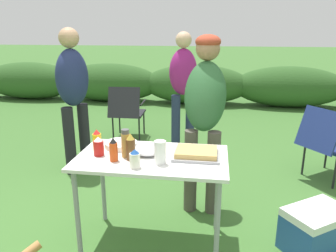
% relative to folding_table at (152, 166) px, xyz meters
% --- Properties ---
extents(ground_plane, '(60.00, 60.00, 0.00)m').
position_rel_folding_table_xyz_m(ground_plane, '(0.00, 0.00, -0.66)').
color(ground_plane, '#3D6B2D').
extents(shrub_hedge, '(14.40, 0.90, 0.87)m').
position_rel_folding_table_xyz_m(shrub_hedge, '(0.00, 5.08, -0.23)').
color(shrub_hedge, '#2D5623').
rests_on(shrub_hedge, ground).
extents(folding_table, '(1.10, 0.64, 0.74)m').
position_rel_folding_table_xyz_m(folding_table, '(0.00, 0.00, 0.00)').
color(folding_table, silver).
rests_on(folding_table, ground).
extents(food_tray, '(0.34, 0.27, 0.06)m').
position_rel_folding_table_xyz_m(food_tray, '(0.32, 0.04, 0.10)').
color(food_tray, '#9E9EA3').
rests_on(food_tray, folding_table).
extents(plate_stack, '(0.25, 0.25, 0.04)m').
position_rel_folding_table_xyz_m(plate_stack, '(-0.28, 0.16, 0.10)').
color(plate_stack, white).
rests_on(plate_stack, folding_table).
extents(mixing_bowl, '(0.23, 0.23, 0.06)m').
position_rel_folding_table_xyz_m(mixing_bowl, '(-0.04, 0.05, 0.11)').
color(mixing_bowl, silver).
rests_on(mixing_bowl, folding_table).
extents(paper_cup_stack, '(0.08, 0.08, 0.16)m').
position_rel_folding_table_xyz_m(paper_cup_stack, '(0.08, -0.12, 0.16)').
color(paper_cup_stack, white).
rests_on(paper_cup_stack, folding_table).
extents(mayo_bottle, '(0.07, 0.07, 0.13)m').
position_rel_folding_table_xyz_m(mayo_bottle, '(-0.07, -0.21, 0.14)').
color(mayo_bottle, silver).
rests_on(mayo_bottle, folding_table).
extents(ketchup_bottle, '(0.08, 0.08, 0.14)m').
position_rel_folding_table_xyz_m(ketchup_bottle, '(-0.39, -0.04, 0.14)').
color(ketchup_bottle, red).
rests_on(ketchup_bottle, folding_table).
extents(hot_sauce_bottle, '(0.06, 0.06, 0.17)m').
position_rel_folding_table_xyz_m(hot_sauce_bottle, '(-0.25, -0.12, 0.16)').
color(hot_sauce_bottle, '#CC4214').
rests_on(hot_sauce_bottle, folding_table).
extents(spice_jar, '(0.06, 0.06, 0.21)m').
position_rel_folding_table_xyz_m(spice_jar, '(-0.19, -0.03, 0.18)').
color(spice_jar, '#B2893D').
rests_on(spice_jar, folding_table).
extents(mustard_bottle, '(0.07, 0.07, 0.16)m').
position_rel_folding_table_xyz_m(mustard_bottle, '(-0.44, 0.07, 0.15)').
color(mustard_bottle, yellow).
rests_on(mustard_bottle, folding_table).
extents(beer_bottle, '(0.07, 0.07, 0.20)m').
position_rel_folding_table_xyz_m(beer_bottle, '(-0.14, -0.08, 0.17)').
color(beer_bottle, brown).
rests_on(beer_bottle, folding_table).
extents(standing_person_in_dark_puffer, '(0.39, 0.50, 1.59)m').
position_rel_folding_table_xyz_m(standing_person_in_dark_puffer, '(0.35, 0.66, 0.33)').
color(standing_person_in_dark_puffer, '#4C473D').
rests_on(standing_person_in_dark_puffer, ground).
extents(standing_person_with_beanie, '(0.43, 0.48, 1.65)m').
position_rel_folding_table_xyz_m(standing_person_with_beanie, '(-1.14, 1.25, 0.32)').
color(standing_person_with_beanie, black).
rests_on(standing_person_with_beanie, ground).
extents(standing_person_in_olive_jacket, '(0.47, 0.42, 1.60)m').
position_rel_folding_table_xyz_m(standing_person_in_olive_jacket, '(0.00, 2.19, 0.29)').
color(standing_person_in_olive_jacket, '#232D4C').
rests_on(standing_person_in_olive_jacket, ground).
extents(camp_chair_green_behind_table, '(0.50, 0.61, 0.83)m').
position_rel_folding_table_xyz_m(camp_chair_green_behind_table, '(-0.87, 2.44, -0.20)').
color(camp_chair_green_behind_table, '#232328').
rests_on(camp_chair_green_behind_table, ground).
extents(camp_chair_near_hedge, '(0.75, 0.72, 0.83)m').
position_rel_folding_table_xyz_m(camp_chair_near_hedge, '(1.67, 1.40, -0.20)').
color(camp_chair_near_hedge, navy).
rests_on(camp_chair_near_hedge, ground).
extents(cooler_box, '(0.58, 0.54, 0.34)m').
position_rel_folding_table_xyz_m(cooler_box, '(1.24, 0.11, -0.49)').
color(cooler_box, '#234C93').
rests_on(cooler_box, ground).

